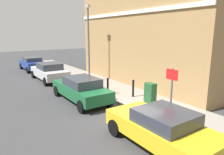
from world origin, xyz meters
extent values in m
plane|color=#38383A|center=(0.00, 0.00, 0.00)|extent=(80.00, 80.00, 0.00)
cube|color=gray|center=(1.82, 6.00, 0.07)|extent=(2.77, 30.00, 0.15)
cube|color=#9E7A4C|center=(6.87, 4.35, 3.78)|extent=(7.34, 12.71, 7.55)
cube|color=silver|center=(3.16, 4.35, 5.19)|extent=(0.12, 12.71, 0.24)
cube|color=gold|center=(-0.89, -2.84, 0.61)|extent=(1.85, 4.14, 0.58)
cube|color=#2D333D|center=(-0.89, -3.01, 1.12)|extent=(1.63, 1.82, 0.47)
cylinder|color=black|center=(-1.77, -1.33, 0.32)|extent=(0.22, 0.64, 0.64)
cylinder|color=black|center=(-0.03, -1.32, 0.32)|extent=(0.22, 0.64, 0.64)
cylinder|color=black|center=(-0.02, -4.35, 0.32)|extent=(0.22, 0.64, 0.64)
cube|color=#195933|center=(-1.02, 3.19, 0.62)|extent=(1.76, 4.51, 0.61)
cube|color=#2D333D|center=(-1.01, 2.99, 1.16)|extent=(1.53, 2.14, 0.50)
cylinder|color=black|center=(-1.84, 4.88, 0.32)|extent=(0.23, 0.64, 0.64)
cylinder|color=black|center=(-0.23, 4.89, 0.32)|extent=(0.23, 0.64, 0.64)
cylinder|color=black|center=(-1.81, 1.49, 0.32)|extent=(0.23, 0.64, 0.64)
cylinder|color=black|center=(-0.19, 1.50, 0.32)|extent=(0.23, 0.64, 0.64)
cube|color=#B7B7BC|center=(-0.84, 9.44, 0.64)|extent=(1.91, 4.49, 0.64)
cube|color=#2D333D|center=(-0.83, 9.30, 1.20)|extent=(1.65, 2.03, 0.51)
cylinder|color=black|center=(-1.73, 11.11, 0.32)|extent=(0.23, 0.64, 0.64)
cylinder|color=black|center=(0.00, 11.14, 0.32)|extent=(0.23, 0.64, 0.64)
cylinder|color=black|center=(-1.68, 7.75, 0.32)|extent=(0.23, 0.64, 0.64)
cylinder|color=black|center=(0.06, 7.78, 0.32)|extent=(0.23, 0.64, 0.64)
cube|color=navy|center=(-0.85, 15.03, 0.65)|extent=(1.80, 4.05, 0.66)
cube|color=#2D333D|center=(-0.85, 15.00, 1.17)|extent=(1.56, 2.05, 0.41)
cylinder|color=black|center=(-1.69, 16.47, 0.32)|extent=(0.23, 0.64, 0.64)
cylinder|color=black|center=(-0.06, 16.50, 0.32)|extent=(0.23, 0.64, 0.64)
cylinder|color=black|center=(-1.63, 13.56, 0.32)|extent=(0.23, 0.64, 0.64)
cylinder|color=black|center=(-0.01, 13.59, 0.32)|extent=(0.23, 0.64, 0.64)
cube|color=#1E4C28|center=(1.58, 0.21, 0.72)|extent=(0.40, 0.55, 1.15)
cube|color=#333333|center=(1.58, 0.21, 0.19)|extent=(0.46, 0.61, 0.08)
cylinder|color=black|center=(1.68, 1.72, 0.62)|extent=(0.12, 0.12, 0.95)
sphere|color=black|center=(1.68, 1.72, 1.12)|extent=(0.14, 0.14, 0.14)
cylinder|color=black|center=(0.68, 2.95, 0.62)|extent=(0.12, 0.12, 0.95)
sphere|color=black|center=(0.68, 2.95, 1.12)|extent=(0.14, 0.14, 0.14)
cylinder|color=#59595B|center=(0.74, -1.85, 1.30)|extent=(0.08, 0.08, 2.30)
cube|color=white|center=(0.72, -1.85, 2.20)|extent=(0.03, 0.56, 0.40)
cube|color=red|center=(0.70, -1.85, 2.20)|extent=(0.01, 0.60, 0.44)
cylinder|color=#59595B|center=(1.53, 6.92, 2.90)|extent=(0.14, 0.14, 5.50)
cube|color=#A5A599|center=(1.53, 6.92, 5.77)|extent=(0.20, 0.44, 0.20)
camera|label=1|loc=(-5.98, -7.33, 3.88)|focal=33.24mm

